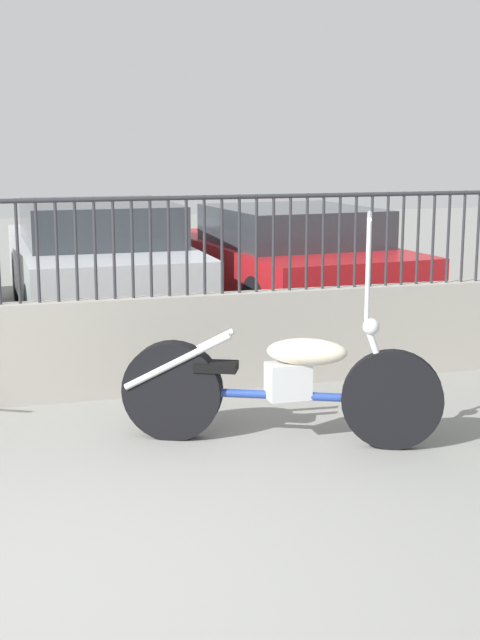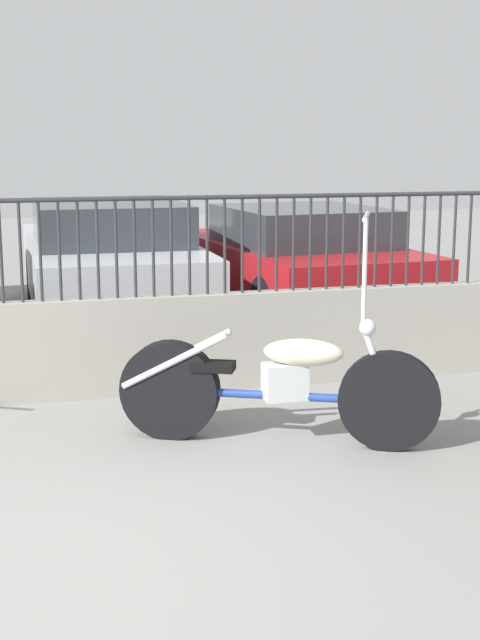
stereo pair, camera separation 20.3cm
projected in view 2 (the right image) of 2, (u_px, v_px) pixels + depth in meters
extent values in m
cylinder|color=#2D2D33|center=(1.00, 251.00, 6.62)|extent=(0.02, 0.02, 0.78)
cylinder|color=#2D2D33|center=(21.00, 251.00, 6.66)|extent=(0.02, 0.02, 0.78)
cylinder|color=#2D2D33|center=(40.00, 250.00, 6.69)|extent=(0.02, 0.02, 0.78)
cylinder|color=#2D2D33|center=(59.00, 250.00, 6.73)|extent=(0.02, 0.02, 0.78)
cylinder|color=#2D2D33|center=(79.00, 249.00, 6.76)|extent=(0.02, 0.02, 0.78)
cylinder|color=#2D2D33|center=(97.00, 248.00, 6.80)|extent=(0.02, 0.02, 0.78)
cylinder|color=#2D2D33|center=(116.00, 248.00, 6.84)|extent=(0.02, 0.02, 0.78)
cylinder|color=#2D2D33|center=(135.00, 247.00, 6.87)|extent=(0.02, 0.02, 0.78)
cylinder|color=#2D2D33|center=(153.00, 247.00, 6.91)|extent=(0.02, 0.02, 0.78)
cylinder|color=#2D2D33|center=(171.00, 246.00, 6.94)|extent=(0.02, 0.02, 0.78)
cylinder|color=#2D2D33|center=(189.00, 246.00, 6.98)|extent=(0.02, 0.02, 0.78)
cylinder|color=#2D2D33|center=(207.00, 245.00, 7.01)|extent=(0.02, 0.02, 0.78)
cylinder|color=#2D2D33|center=(225.00, 245.00, 7.05)|extent=(0.02, 0.02, 0.78)
cylinder|color=#2D2D33|center=(242.00, 244.00, 7.08)|extent=(0.02, 0.02, 0.78)
cylinder|color=#2D2D33|center=(259.00, 244.00, 7.12)|extent=(0.02, 0.02, 0.78)
cylinder|color=#2D2D33|center=(277.00, 243.00, 7.15)|extent=(0.02, 0.02, 0.78)
cylinder|color=#2D2D33|center=(294.00, 243.00, 7.19)|extent=(0.02, 0.02, 0.78)
cylinder|color=#2D2D33|center=(310.00, 242.00, 7.22)|extent=(0.02, 0.02, 0.78)
cylinder|color=#2D2D33|center=(327.00, 242.00, 7.26)|extent=(0.02, 0.02, 0.78)
cylinder|color=#2D2D33|center=(343.00, 241.00, 7.29)|extent=(0.02, 0.02, 0.78)
cylinder|color=#2D2D33|center=(360.00, 241.00, 7.33)|extent=(0.02, 0.02, 0.78)
cylinder|color=#2D2D33|center=(376.00, 240.00, 7.36)|extent=(0.02, 0.02, 0.78)
cylinder|color=#2D2D33|center=(392.00, 240.00, 7.40)|extent=(0.02, 0.02, 0.78)
cylinder|color=#2D2D33|center=(408.00, 239.00, 7.43)|extent=(0.02, 0.02, 0.78)
cylinder|color=#2D2D33|center=(423.00, 239.00, 7.47)|extent=(0.02, 0.02, 0.78)
cylinder|color=#2D2D33|center=(439.00, 238.00, 7.50)|extent=(0.02, 0.02, 0.78)
cylinder|color=#2D2D33|center=(454.00, 238.00, 7.54)|extent=(0.02, 0.02, 0.78)
cylinder|color=#2D2D33|center=(470.00, 237.00, 7.57)|extent=(0.02, 0.02, 0.78)
cylinder|color=black|center=(389.00, 401.00, 5.74)|extent=(0.64, 0.35, 0.66)
cylinder|color=black|center=(170.00, 390.00, 6.00)|extent=(0.67, 0.41, 0.67)
cylinder|color=navy|center=(277.00, 395.00, 5.87)|extent=(1.24, 0.61, 0.06)
cube|color=silver|center=(285.00, 381.00, 5.84)|extent=(0.28, 0.18, 0.24)
ellipsoid|color=beige|center=(303.00, 352.00, 5.78)|extent=(0.56, 0.40, 0.18)
cube|color=black|center=(213.00, 366.00, 5.91)|extent=(0.32, 0.26, 0.06)
cylinder|color=silver|center=(376.00, 363.00, 5.71)|extent=(0.22, 0.13, 0.51)
sphere|color=silver|center=(368.00, 328.00, 5.68)|extent=(0.11, 0.11, 0.11)
cylinder|color=silver|center=(365.00, 271.00, 5.61)|extent=(0.03, 0.03, 0.69)
cylinder|color=silver|center=(366.00, 216.00, 5.54)|extent=(0.24, 0.49, 0.03)
cylinder|color=silver|center=(174.00, 361.00, 5.88)|extent=(0.68, 0.34, 0.42)
cylinder|color=silver|center=(179.00, 356.00, 6.01)|extent=(0.68, 0.34, 0.42)
cylinder|color=black|center=(31.00, 275.00, 11.20)|extent=(0.11, 0.64, 0.64)
cylinder|color=black|center=(159.00, 270.00, 11.61)|extent=(0.11, 0.64, 0.64)
cylinder|color=black|center=(41.00, 315.00, 8.63)|extent=(0.11, 0.64, 0.64)
cylinder|color=black|center=(205.00, 307.00, 9.04)|extent=(0.11, 0.64, 0.64)
cube|color=#B7BABF|center=(108.00, 268.00, 10.07)|extent=(1.77, 4.37, 0.65)
cube|color=#2D3338|center=(109.00, 222.00, 9.76)|extent=(1.58, 2.10, 0.44)
cylinder|color=black|center=(195.00, 274.00, 11.27)|extent=(0.17, 0.65, 0.64)
cylinder|color=black|center=(319.00, 268.00, 11.84)|extent=(0.17, 0.65, 0.64)
cylinder|color=black|center=(265.00, 307.00, 9.03)|extent=(0.17, 0.65, 0.64)
cylinder|color=black|center=(414.00, 297.00, 9.60)|extent=(0.17, 0.65, 0.64)
cube|color=#AD191E|center=(296.00, 267.00, 10.40)|extent=(2.18, 4.06, 0.58)
cube|color=#2D3338|center=(303.00, 226.00, 10.12)|extent=(1.81, 2.02, 0.42)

